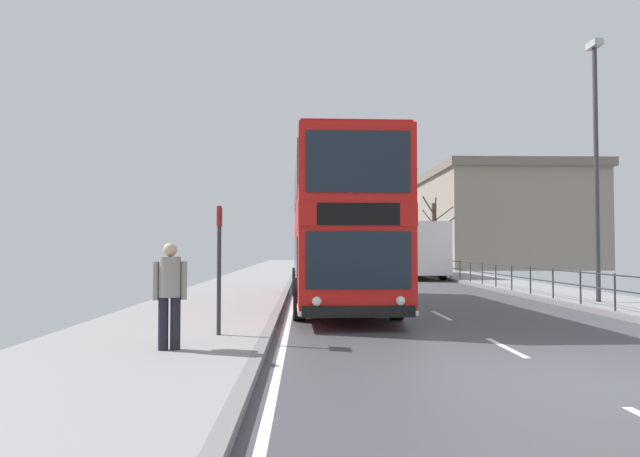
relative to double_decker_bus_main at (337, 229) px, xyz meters
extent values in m
cube|color=#46464B|center=(2.60, -9.89, -2.39)|extent=(8.40, 140.00, 0.06)
cube|color=silver|center=(2.60, -7.29, -2.35)|extent=(0.12, 2.00, 0.00)
cube|color=silver|center=(2.60, -2.49, -2.35)|extent=(0.12, 2.00, 0.00)
cube|color=silver|center=(2.60, 2.31, -2.35)|extent=(0.12, 2.00, 0.00)
cube|color=silver|center=(2.60, 7.11, -2.35)|extent=(0.12, 2.00, 0.00)
cube|color=silver|center=(2.60, 11.91, -2.35)|extent=(0.12, 2.00, 0.00)
cube|color=silver|center=(2.60, 16.71, -2.35)|extent=(0.12, 2.00, 0.00)
cube|color=silver|center=(2.60, 21.51, -2.35)|extent=(0.12, 2.00, 0.00)
cube|color=silver|center=(2.60, 26.31, -2.35)|extent=(0.12, 2.00, 0.00)
cube|color=silver|center=(2.60, 31.11, -2.35)|extent=(0.12, 2.00, 0.00)
cube|color=silver|center=(2.60, 35.91, -2.35)|extent=(0.12, 2.00, 0.00)
cube|color=silver|center=(2.60, 40.71, -2.35)|extent=(0.12, 2.00, 0.00)
cube|color=silver|center=(-1.35, -9.89, -2.35)|extent=(0.12, 133.00, 0.00)
cube|color=slate|center=(-1.70, -9.89, -2.29)|extent=(0.20, 140.00, 0.14)
cube|color=gray|center=(-3.80, -9.89, -2.29)|extent=(4.00, 140.00, 0.14)
cube|color=red|center=(0.00, 0.01, -1.07)|extent=(2.77, 11.23, 1.87)
cube|color=red|center=(0.00, 0.01, 0.11)|extent=(2.78, 11.29, 0.49)
cube|color=red|center=(0.00, 0.01, 1.21)|extent=(2.77, 11.23, 1.71)
cube|color=#A91511|center=(0.00, 0.01, 2.11)|extent=(2.68, 10.89, 0.08)
cube|color=#19232D|center=(0.14, -5.59, -0.85)|extent=(2.19, 0.09, 1.20)
cube|color=black|center=(0.14, -5.59, 0.11)|extent=(1.74, 0.07, 0.47)
cube|color=#19232D|center=(0.14, -5.59, 1.21)|extent=(2.19, 0.09, 1.30)
cube|color=black|center=(0.14, -5.59, -1.91)|extent=(2.36, 0.14, 0.24)
cube|color=white|center=(0.00, 0.01, -1.95)|extent=(2.79, 11.29, 0.10)
cube|color=#19232D|center=(1.25, 0.32, -0.81)|extent=(0.24, 8.71, 0.97)
cube|color=#19232D|center=(1.25, 0.04, 1.30)|extent=(0.28, 10.05, 1.03)
cube|color=#19232D|center=(-1.26, 0.26, -0.81)|extent=(0.24, 8.71, 0.97)
cube|color=#19232D|center=(-1.25, -0.02, 1.30)|extent=(0.28, 10.05, 1.03)
sphere|color=white|center=(1.01, -5.58, -1.69)|extent=(0.21, 0.21, 0.20)
sphere|color=white|center=(-0.73, -5.63, -1.69)|extent=(0.21, 0.21, 0.20)
cube|color=#19232D|center=(1.36, -4.19, -1.20)|extent=(0.04, 0.90, 1.61)
cylinder|color=black|center=(1.28, -3.34, -1.84)|extent=(0.33, 1.05, 1.04)
cylinder|color=black|center=(-1.11, -3.40, -1.84)|extent=(0.33, 1.05, 1.04)
cylinder|color=black|center=(1.10, 3.73, -1.84)|extent=(0.33, 1.05, 1.04)
cylinder|color=black|center=(-1.29, 3.66, -1.84)|extent=(0.33, 1.05, 1.04)
cube|color=white|center=(5.42, 16.76, -0.61)|extent=(2.68, 9.13, 2.86)
cube|color=#19232D|center=(4.19, 16.72, -0.21)|extent=(0.25, 7.70, 1.37)
cube|color=#19232D|center=(6.64, 16.80, -0.21)|extent=(0.25, 7.70, 1.37)
cube|color=#19232D|center=(5.28, 21.30, -0.32)|extent=(2.08, 0.09, 1.71)
cylinder|color=black|center=(4.18, 19.26, -1.88)|extent=(0.31, 0.97, 0.96)
cylinder|color=black|center=(6.50, 19.32, -1.88)|extent=(0.31, 0.97, 0.96)
cylinder|color=black|center=(4.34, 14.00, -1.88)|extent=(0.31, 0.97, 0.96)
cylinder|color=black|center=(6.65, 14.06, -1.88)|extent=(0.31, 0.97, 0.96)
cylinder|color=#2D3338|center=(7.05, -2.81, -1.73)|extent=(0.05, 0.05, 0.97)
cylinder|color=#2D3338|center=(7.05, -0.97, -1.73)|extent=(0.05, 0.05, 0.97)
cylinder|color=#2D3338|center=(7.05, 0.86, -1.73)|extent=(0.05, 0.05, 0.97)
cylinder|color=#2D3338|center=(7.05, 2.70, -1.73)|extent=(0.05, 0.05, 0.97)
cylinder|color=#2D3338|center=(7.05, 4.54, -1.73)|extent=(0.05, 0.05, 0.97)
cylinder|color=#2D3338|center=(7.05, 6.38, -1.73)|extent=(0.05, 0.05, 0.97)
cylinder|color=#2D3338|center=(7.05, 8.22, -1.73)|extent=(0.05, 0.05, 0.97)
cylinder|color=#2D3338|center=(7.05, 10.05, -1.73)|extent=(0.05, 0.05, 0.97)
cylinder|color=#2D3338|center=(7.05, 11.89, -1.73)|extent=(0.05, 0.05, 0.97)
cylinder|color=#2D3338|center=(7.05, 13.73, -1.73)|extent=(0.05, 0.05, 0.97)
cylinder|color=#2D3338|center=(7.05, 15.57, -1.73)|extent=(0.05, 0.05, 0.97)
cylinder|color=#2D3338|center=(7.05, 17.41, -1.73)|extent=(0.05, 0.05, 0.97)
cylinder|color=#2D3338|center=(7.05, 19.25, -1.73)|extent=(0.05, 0.05, 0.97)
cylinder|color=#2D3338|center=(7.05, 21.08, -1.73)|extent=(0.05, 0.05, 0.97)
cylinder|color=#2D3338|center=(7.05, 22.92, -1.73)|extent=(0.05, 0.05, 0.97)
cylinder|color=#2D3338|center=(7.05, 24.76, -1.73)|extent=(0.05, 0.05, 0.97)
cylinder|color=#2D3338|center=(7.05, 7.30, -1.29)|extent=(0.04, 34.93, 0.04)
cylinder|color=#2D3338|center=(7.05, 7.30, -1.68)|extent=(0.04, 34.93, 0.04)
cylinder|color=black|center=(-3.04, -8.15, -1.78)|extent=(0.19, 0.19, 0.88)
cylinder|color=black|center=(-3.22, -8.19, -1.78)|extent=(0.19, 0.19, 0.88)
cylinder|color=gray|center=(-3.13, -8.17, -1.06)|extent=(0.40, 0.40, 0.65)
cylinder|color=gray|center=(-2.92, -8.12, -1.12)|extent=(0.12, 0.12, 0.61)
cylinder|color=gray|center=(-3.35, -8.22, -1.12)|extent=(0.12, 0.12, 0.61)
sphere|color=tan|center=(-3.13, -8.17, -0.62)|extent=(0.26, 0.26, 0.22)
cube|color=olive|center=(-3.19, -7.91, -1.04)|extent=(0.31, 0.23, 0.49)
cylinder|color=#2D2D33|center=(-2.58, -6.62, -1.01)|extent=(0.08, 0.08, 2.42)
cube|color=red|center=(-2.58, -6.60, 0.00)|extent=(0.04, 0.44, 0.36)
cylinder|color=#38383D|center=(7.94, -0.26, 1.67)|extent=(0.14, 0.14, 7.78)
cube|color=#B2B2AD|center=(7.94, -0.26, 5.68)|extent=(0.28, 0.60, 0.20)
cylinder|color=#423328|center=(8.14, 22.50, 0.18)|extent=(0.33, 0.33, 4.79)
cylinder|color=#423328|center=(8.66, 21.89, 1.77)|extent=(1.12, 1.31, 1.01)
cylinder|color=#423328|center=(7.68, 22.21, 2.38)|extent=(1.03, 0.69, 1.31)
cylinder|color=#423328|center=(8.06, 21.85, 2.35)|extent=(0.26, 1.38, 1.06)
cylinder|color=#423328|center=(8.76, 22.07, 0.98)|extent=(1.33, 0.98, 1.16)
cylinder|color=#423328|center=(7.81, 22.87, 1.58)|extent=(0.77, 0.82, 1.20)
cube|color=gray|center=(16.89, 34.85, 1.74)|extent=(12.57, 17.00, 8.19)
cube|color=#6D6357|center=(16.89, 34.85, 6.18)|extent=(13.07, 17.68, 0.70)
camera|label=1|loc=(-0.97, -17.35, -0.60)|focal=31.95mm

